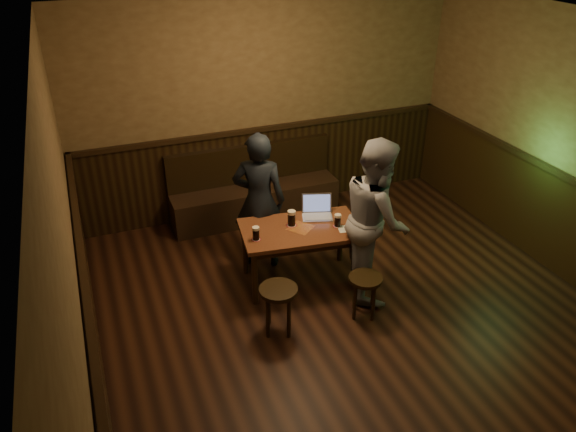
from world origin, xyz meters
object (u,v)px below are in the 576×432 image
(pint_mid, at_px, (292,218))
(laptop, at_px, (317,211))
(pub_table, at_px, (301,235))
(stool_right, at_px, (365,285))
(stool_left, at_px, (278,297))
(person_grey, at_px, (376,218))
(pint_left, at_px, (256,233))
(person_suit, at_px, (259,201))
(pint_right, at_px, (338,220))
(bench, at_px, (254,195))

(pint_mid, xyz_separation_m, laptop, (0.34, 0.10, -0.03))
(pub_table, xyz_separation_m, stool_right, (0.37, -0.78, -0.22))
(stool_left, distance_m, person_grey, 1.30)
(pint_left, relative_size, pint_mid, 0.85)
(person_grey, bearing_deg, pint_mid, 76.19)
(person_suit, bearing_deg, person_grey, 161.14)
(person_grey, bearing_deg, pint_right, 64.48)
(pub_table, distance_m, stool_right, 0.89)
(pint_right, distance_m, person_suit, 0.91)
(pint_right, xyz_separation_m, person_grey, (0.29, -0.29, 0.12))
(stool_right, height_order, laptop, laptop)
(pint_mid, xyz_separation_m, person_suit, (-0.21, 0.43, 0.04))
(stool_right, distance_m, person_suit, 1.51)
(stool_right, distance_m, person_grey, 0.69)
(person_grey, bearing_deg, stool_left, 123.95)
(bench, height_order, pint_mid, bench)
(pub_table, relative_size, pint_mid, 7.63)
(stool_left, height_order, pint_right, pint_right)
(bench, xyz_separation_m, pub_table, (-0.00, -1.59, 0.27))
(laptop, height_order, person_suit, person_suit)
(laptop, distance_m, person_suit, 0.65)
(pint_mid, height_order, person_suit, person_suit)
(bench, relative_size, person_suit, 1.38)
(pub_table, distance_m, person_grey, 0.82)
(pint_mid, relative_size, person_grey, 0.10)
(pint_left, relative_size, person_grey, 0.09)
(pint_left, height_order, person_suit, person_suit)
(bench, bearing_deg, pint_right, -77.51)
(pint_left, relative_size, person_suit, 0.09)
(pint_left, distance_m, person_suit, 0.61)
(stool_right, bearing_deg, person_suit, 116.89)
(pub_table, xyz_separation_m, person_suit, (-0.28, 0.51, 0.21))
(bench, bearing_deg, pint_mid, -92.65)
(stool_left, bearing_deg, pint_right, 33.35)
(pint_left, xyz_separation_m, laptop, (0.78, 0.24, -0.01))
(pub_table, distance_m, stool_left, 0.89)
(bench, distance_m, person_suit, 1.21)
(pint_right, bearing_deg, pub_table, 163.58)
(pint_mid, bearing_deg, laptop, 16.08)
(bench, bearing_deg, pub_table, -90.00)
(laptop, bearing_deg, person_suit, 167.65)
(stool_left, xyz_separation_m, pint_left, (0.00, 0.65, 0.35))
(pint_mid, relative_size, pint_right, 1.22)
(pint_left, bearing_deg, laptop, 16.74)
(stool_right, height_order, pint_right, pint_right)
(laptop, bearing_deg, pint_right, -52.09)
(stool_right, xyz_separation_m, person_grey, (0.29, 0.38, 0.50))
(stool_right, xyz_separation_m, pint_left, (-0.89, 0.73, 0.38))
(pint_left, xyz_separation_m, person_suit, (0.23, 0.57, 0.05))
(pub_table, xyz_separation_m, laptop, (0.27, 0.18, 0.15))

